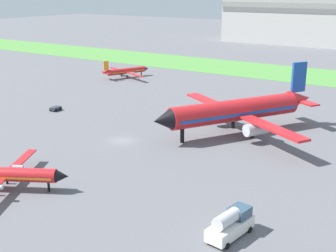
# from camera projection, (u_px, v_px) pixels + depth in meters

# --- Properties ---
(ground_plane) EXTENTS (600.00, 600.00, 0.00)m
(ground_plane) POSITION_uv_depth(u_px,v_px,m) (122.00, 141.00, 82.30)
(ground_plane) COLOR slate
(grass_taxiway_strip) EXTENTS (360.00, 28.00, 0.08)m
(grass_taxiway_strip) POSITION_uv_depth(u_px,v_px,m) (280.00, 72.00, 147.93)
(grass_taxiway_strip) COLOR #549342
(grass_taxiway_strip) RESTS_ON ground_plane
(airplane_foreground_turboprop) EXTENTS (16.81, 19.30, 6.37)m
(airplane_foreground_turboprop) POSITION_uv_depth(u_px,v_px,m) (4.00, 174.00, 61.70)
(airplane_foreground_turboprop) COLOR red
(airplane_foreground_turboprop) RESTS_ON ground_plane
(airplane_midfield_jet) EXTENTS (32.32, 32.31, 12.73)m
(airplane_midfield_jet) POSITION_uv_depth(u_px,v_px,m) (238.00, 110.00, 85.03)
(airplane_midfield_jet) COLOR red
(airplane_midfield_jet) RESTS_ON ground_plane
(airplane_taxiing_turboprop) EXTENTS (18.33, 15.89, 5.78)m
(airplane_taxiing_turboprop) POSITION_uv_depth(u_px,v_px,m) (126.00, 71.00, 138.94)
(airplane_taxiing_turboprop) COLOR red
(airplane_taxiing_turboprop) RESTS_ON ground_plane
(fuel_truck_near_gate) EXTENTS (3.38, 6.78, 3.29)m
(fuel_truck_near_gate) POSITION_uv_depth(u_px,v_px,m) (231.00, 224.00, 50.28)
(fuel_truck_near_gate) COLOR white
(fuel_truck_near_gate) RESTS_ON ground_plane
(baggage_cart_by_runway) EXTENTS (1.96, 2.53, 0.90)m
(baggage_cart_by_runway) POSITION_uv_depth(u_px,v_px,m) (56.00, 108.00, 102.11)
(baggage_cart_by_runway) COLOR #2D333D
(baggage_cart_by_runway) RESTS_ON ground_plane
(hangar_distant) EXTENTS (62.59, 24.27, 32.07)m
(hangar_distant) POSITION_uv_depth(u_px,v_px,m) (289.00, 11.00, 221.39)
(hangar_distant) COLOR #BCB7B2
(hangar_distant) RESTS_ON ground_plane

